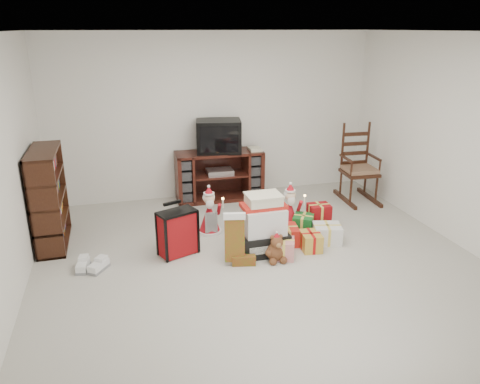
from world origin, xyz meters
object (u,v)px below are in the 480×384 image
Objects in this scene: gift_pile at (263,228)px; santa_figurine at (290,212)px; tv_stand at (219,175)px; mrs_claus_figurine at (209,215)px; sneaker_pair at (91,266)px; crt_television at (219,136)px; rocking_chair at (357,173)px; bookshelf at (49,200)px; red_suitcase at (178,233)px; teddy_bear at (276,249)px; gift_cluster at (306,231)px.

gift_pile is 0.76m from santa_figurine.
tv_stand is 2.08× the size of mrs_claus_figurine.
sneaker_pair is (-2.51, -0.46, -0.20)m from santa_figurine.
rocking_chair is at bearing -4.67° from crt_television.
rocking_chair is (4.38, 0.45, -0.16)m from bookshelf.
tv_stand is 2.13m from rocking_chair.
bookshelf is at bearing 158.15° from gift_pile.
sneaker_pair is at bearing 165.59° from red_suitcase.
bookshelf is at bearing 173.75° from mrs_claus_figurine.
rocking_chair is 1.91× the size of red_suitcase.
red_suitcase is 0.70m from mrs_claus_figurine.
tv_stand is 1.30m from mrs_claus_figurine.
rocking_chair is at bearing 40.69° from teddy_bear.
gift_pile is at bearing -167.69° from gift_cluster.
bookshelf is 3.15m from gift_cluster.
bookshelf is 1.01× the size of gift_cluster.
gift_pile is at bearing -76.68° from crt_television.
red_suitcase reaches higher than gift_cluster.
mrs_claus_figurine is 0.87× the size of crt_television.
teddy_bear is 2.08m from sneaker_pair.
rocking_chair is 2.20m from crt_television.
rocking_chair is 1.90× the size of santa_figurine.
sneaker_pair is at bearing 170.86° from teddy_bear.
mrs_claus_figurine is 0.54× the size of gift_cluster.
rocking_chair is 1.66m from santa_figurine.
teddy_bear reaches higher than sneaker_pair.
tv_stand reaches higher than gift_pile.
red_suitcase is at bearing -116.05° from tv_stand.
rocking_chair is 1.86m from gift_cluster.
sneaker_pair is (-1.88, -1.86, -0.33)m from tv_stand.
red_suitcase reaches higher than mrs_claus_figurine.
gift_cluster is (1.58, -0.07, -0.13)m from red_suitcase.
rocking_chair is 2.40m from gift_pile.
tv_stand is 2.67m from sneaker_pair.
rocking_chair is 1.03× the size of gift_cluster.
bookshelf is at bearing -155.25° from tv_stand.
crt_television is at bearing 131.47° from tv_stand.
santa_figurine is at bearing 43.64° from gift_pile.
bookshelf is at bearing 172.60° from santa_figurine.
bookshelf is 4.41m from rocking_chair.
teddy_bear is at bearing -59.01° from mrs_claus_figurine.
red_suitcase is 1.00× the size of mrs_claus_figurine.
crt_television is (-0.09, 1.94, 0.68)m from gift_pile.
santa_figurine is at bearing 59.61° from teddy_bear.
red_suitcase is (-2.94, -1.17, -0.14)m from rocking_chair.
gift_pile reaches higher than gift_cluster.
teddy_bear reaches higher than gift_cluster.
teddy_bear is at bearing -135.83° from rocking_chair.
santa_figurine reaches higher than teddy_bear.
gift_pile is 0.32m from teddy_bear.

